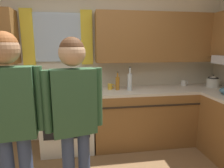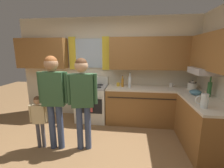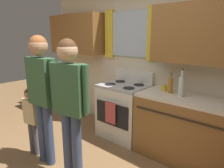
# 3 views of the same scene
# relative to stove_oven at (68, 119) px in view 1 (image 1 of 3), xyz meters

# --- Properties ---
(back_wall_unit) EXTENTS (4.60, 0.42, 2.60)m
(back_wall_unit) POSITION_rel_stove_oven_xyz_m (0.35, 0.27, 1.00)
(back_wall_unit) COLOR beige
(back_wall_unit) RESTS_ON ground
(kitchen_counter_run) EXTENTS (2.20, 1.88, 0.90)m
(kitchen_counter_run) POSITION_rel_stove_oven_xyz_m (1.79, -0.35, -0.02)
(kitchen_counter_run) COLOR brown
(kitchen_counter_run) RESTS_ON ground
(stove_oven) EXTENTS (0.76, 0.67, 1.10)m
(stove_oven) POSITION_rel_stove_oven_xyz_m (0.00, 0.00, 0.00)
(stove_oven) COLOR silver
(stove_oven) RESTS_ON ground
(bottle_tall_clear) EXTENTS (0.07, 0.07, 0.37)m
(bottle_tall_clear) POSITION_rel_stove_oven_xyz_m (0.95, -0.04, 0.57)
(bottle_tall_clear) COLOR silver
(bottle_tall_clear) RESTS_ON kitchen_counter_run
(bottle_oil_amber) EXTENTS (0.06, 0.06, 0.29)m
(bottle_oil_amber) POSITION_rel_stove_oven_xyz_m (0.77, 0.03, 0.54)
(bottle_oil_amber) COLOR #B27223
(bottle_oil_amber) RESTS_ON kitchen_counter_run
(mug_ceramic_white) EXTENTS (0.13, 0.08, 0.09)m
(mug_ceramic_white) POSITION_rel_stove_oven_xyz_m (1.96, 0.16, 0.48)
(mug_ceramic_white) COLOR white
(mug_ceramic_white) RESTS_ON kitchen_counter_run
(mug_mustard_yellow) EXTENTS (0.12, 0.08, 0.09)m
(mug_mustard_yellow) POSITION_rel_stove_oven_xyz_m (0.67, 0.07, 0.48)
(mug_mustard_yellow) COLOR gold
(mug_mustard_yellow) RESTS_ON kitchen_counter_run
(stovetop_kettle) EXTENTS (0.27, 0.20, 0.21)m
(stovetop_kettle) POSITION_rel_stove_oven_xyz_m (2.39, -0.01, 0.53)
(stovetop_kettle) COLOR silver
(stovetop_kettle) RESTS_ON kitchen_counter_run
(adult_holding_child) EXTENTS (0.52, 0.23, 1.69)m
(adult_holding_child) POSITION_rel_stove_oven_xyz_m (-0.34, -1.27, 0.60)
(adult_holding_child) COLOR #38476B
(adult_holding_child) RESTS_ON ground
(adult_in_plaid) EXTENTS (0.50, 0.24, 1.65)m
(adult_in_plaid) POSITION_rel_stove_oven_xyz_m (0.16, -1.23, 0.57)
(adult_in_plaid) COLOR #38476B
(adult_in_plaid) RESTS_ON ground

